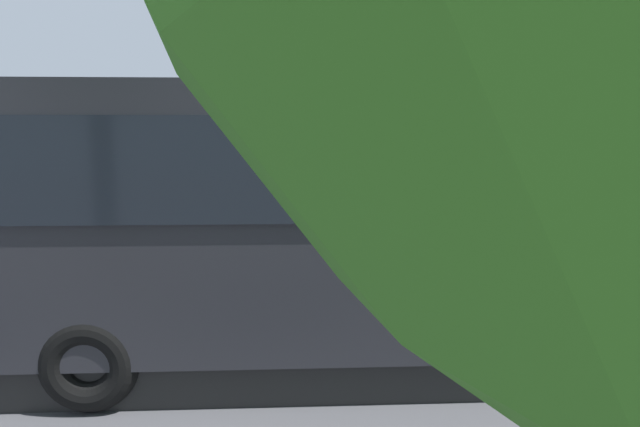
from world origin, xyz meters
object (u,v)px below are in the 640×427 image
at_px(spectator_far_left, 421,232).
at_px(parked_motorcycle_dark, 291,275).
at_px(parked_motorcycle_silver, 442,273).
at_px(spectator_left, 358,232).
at_px(spectator_centre, 301,237).
at_px(tour_bus, 434,227).
at_px(stunt_motorcycle, 241,201).

xyz_separation_m(spectator_far_left, parked_motorcycle_dark, (2.29, 0.57, -0.57)).
bearing_deg(parked_motorcycle_dark, parked_motorcycle_silver, 177.99).
xyz_separation_m(spectator_left, spectator_centre, (1.01, 0.23, -0.03)).
bearing_deg(spectator_centre, spectator_left, -167.25).
relative_size(spectator_far_left, spectator_centre, 1.04).
xyz_separation_m(tour_bus, stunt_motorcycle, (2.76, -7.65, -0.60)).
bearing_deg(tour_bus, parked_motorcycle_silver, -110.41).
height_order(parked_motorcycle_silver, stunt_motorcycle, stunt_motorcycle).
height_order(tour_bus, parked_motorcycle_silver, tour_bus).
bearing_deg(spectator_far_left, stunt_motorcycle, -54.52).
xyz_separation_m(tour_bus, spectator_far_left, (-0.64, -2.88, -0.59)).
relative_size(parked_motorcycle_silver, parked_motorcycle_dark, 1.00).
bearing_deg(parked_motorcycle_silver, spectator_centre, -13.42).
distance_m(parked_motorcycle_dark, stunt_motorcycle, 5.49).
bearing_deg(parked_motorcycle_dark, stunt_motorcycle, -78.22).
xyz_separation_m(spectator_centre, parked_motorcycle_dark, (0.18, 0.46, -0.53)).
xyz_separation_m(spectator_left, stunt_motorcycle, (2.31, -4.65, -0.00)).
xyz_separation_m(spectator_left, parked_motorcycle_silver, (-1.28, 0.78, -0.56)).
relative_size(spectator_left, spectator_centre, 1.02).
xyz_separation_m(spectator_far_left, spectator_centre, (2.11, 0.11, -0.05)).
distance_m(tour_bus, parked_motorcycle_dark, 3.07).
bearing_deg(spectator_centre, stunt_motorcycle, -75.13).
xyz_separation_m(tour_bus, spectator_centre, (1.47, -2.77, -0.64)).
distance_m(parked_motorcycle_silver, parked_motorcycle_dark, 2.48).
relative_size(spectator_centre, parked_motorcycle_dark, 0.83).
height_order(spectator_left, parked_motorcycle_dark, spectator_left).
height_order(spectator_centre, parked_motorcycle_dark, spectator_centre).
distance_m(parked_motorcycle_silver, stunt_motorcycle, 6.53).
distance_m(spectator_left, stunt_motorcycle, 5.19).
height_order(tour_bus, spectator_far_left, tour_bus).
height_order(spectator_left, spectator_centre, spectator_left).
bearing_deg(tour_bus, stunt_motorcycle, -70.14).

